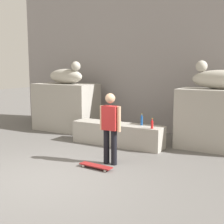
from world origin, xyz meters
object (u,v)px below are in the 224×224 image
(skateboard, at_px, (96,166))
(bottle_blue, at_px, (142,120))
(statue_reclining_right, at_px, (220,79))
(bottle_red, at_px, (152,124))
(skater, at_px, (110,126))
(bottle_clear, at_px, (116,119))
(statue_reclining_left, at_px, (66,76))

(skateboard, height_order, bottle_blue, bottle_blue)
(skateboard, xyz_separation_m, bottle_blue, (0.16, 2.17, 0.71))
(statue_reclining_right, relative_size, bottle_red, 5.95)
(skater, distance_m, bottle_clear, 1.81)
(skater, height_order, bottle_clear, skater)
(bottle_red, bearing_deg, skater, -107.73)
(bottle_red, bearing_deg, bottle_clear, 170.39)
(statue_reclining_left, xyz_separation_m, skater, (3.27, -2.63, -1.02))
(skater, bearing_deg, statue_reclining_left, -39.21)
(skater, bearing_deg, bottle_red, -108.15)
(bottle_blue, distance_m, bottle_clear, 0.78)
(skater, relative_size, skateboard, 2.05)
(skateboard, distance_m, bottle_blue, 2.29)
(statue_reclining_left, distance_m, bottle_blue, 3.63)
(skater, distance_m, skateboard, 0.97)
(statue_reclining_right, distance_m, skater, 3.42)
(skater, height_order, skateboard, skater)
(statue_reclining_left, bearing_deg, bottle_red, -5.30)
(statue_reclining_left, relative_size, bottle_red, 6.04)
(statue_reclining_right, distance_m, bottle_red, 2.23)
(statue_reclining_left, bearing_deg, skater, -26.42)
(statue_reclining_left, distance_m, skateboard, 4.79)
(bottle_red, relative_size, bottle_clear, 0.85)
(statue_reclining_right, distance_m, bottle_blue, 2.39)
(skateboard, height_order, bottle_clear, bottle_clear)
(statue_reclining_left, height_order, skateboard, statue_reclining_left)
(skateboard, relative_size, bottle_clear, 2.46)
(bottle_blue, bearing_deg, bottle_clear, -174.08)
(statue_reclining_left, relative_size, skateboard, 2.07)
(statue_reclining_left, height_order, bottle_red, statue_reclining_left)
(bottle_clear, bearing_deg, statue_reclining_right, 20.70)
(skateboard, xyz_separation_m, bottle_clear, (-0.62, 2.09, 0.71))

